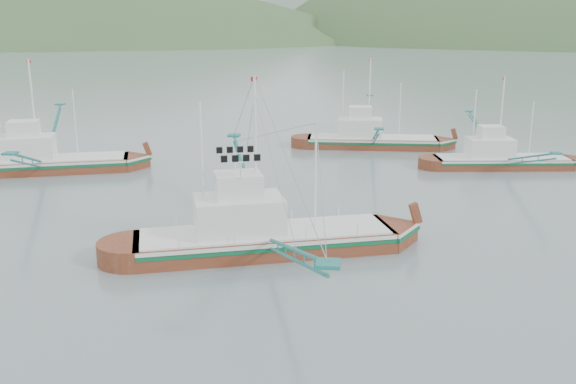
# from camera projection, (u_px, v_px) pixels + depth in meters

# --- Properties ---
(ground) EXTENTS (1200.00, 1200.00, 0.00)m
(ground) POSITION_uv_depth(u_px,v_px,m) (277.00, 270.00, 38.33)
(ground) COLOR slate
(ground) RESTS_ON ground
(main_boat) EXTENTS (17.05, 29.05, 12.10)m
(main_boat) POSITION_uv_depth(u_px,v_px,m) (262.00, 217.00, 40.67)
(main_boat) COLOR #632915
(main_boat) RESTS_ON ground
(bg_boat_left) EXTENTS (16.41, 27.97, 11.65)m
(bg_boat_left) POSITION_uv_depth(u_px,v_px,m) (42.00, 149.00, 62.12)
(bg_boat_left) COLOR #632915
(bg_boat_left) RESTS_ON ground
(bg_boat_far) EXTENTS (15.00, 27.07, 10.95)m
(bg_boat_far) POSITION_uv_depth(u_px,v_px,m) (371.00, 135.00, 73.98)
(bg_boat_far) COLOR #632915
(bg_boat_far) RESTS_ON ground
(bg_boat_right) EXTENTS (13.62, 23.95, 9.74)m
(bg_boat_right) POSITION_uv_depth(u_px,v_px,m) (501.00, 153.00, 64.01)
(bg_boat_right) COLOR #632915
(bg_boat_right) RESTS_ON ground
(headland_left) EXTENTS (448.00, 308.00, 210.00)m
(headland_left) POSITION_uv_depth(u_px,v_px,m) (64.00, 42.00, 402.44)
(headland_left) COLOR #38582D
(headland_left) RESTS_ON ground
(ridge_distant) EXTENTS (960.00, 400.00, 240.00)m
(ridge_distant) POSITION_uv_depth(u_px,v_px,m) (388.00, 35.00, 572.34)
(ridge_distant) COLOR slate
(ridge_distant) RESTS_ON ground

